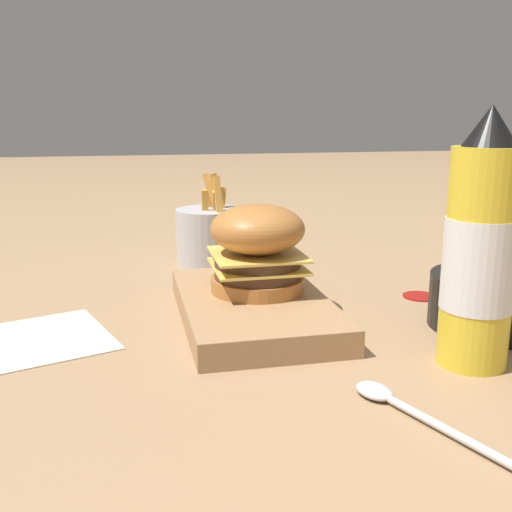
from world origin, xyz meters
The scene contains 9 objects.
ground_plane centered at (0.00, 0.00, 0.00)m, with size 6.00×6.00×0.00m, color #9E7A56.
serving_board centered at (-0.01, 0.00, 0.02)m, with size 0.29×0.17×0.03m.
burger centered at (0.01, -0.01, 0.09)m, with size 0.12×0.12×0.11m.
ketchup_bottle centered at (-0.19, -0.19, 0.12)m, with size 0.07×0.07×0.26m.
fries_basket centered at (0.28, 0.01, 0.05)m, with size 0.11×0.11×0.15m.
side_bowl centered at (-0.10, -0.27, 0.03)m, with size 0.15×0.15×0.06m.
spoon centered at (-0.26, -0.07, 0.01)m, with size 0.16×0.07×0.01m.
ketchup_puddle centered at (0.03, -0.25, 0.00)m, with size 0.05×0.05×0.00m.
parchment_square centered at (-0.03, 0.25, 0.00)m, with size 0.20×0.20×0.00m.
Camera 1 is at (-0.70, 0.15, 0.25)m, focal length 42.00 mm.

